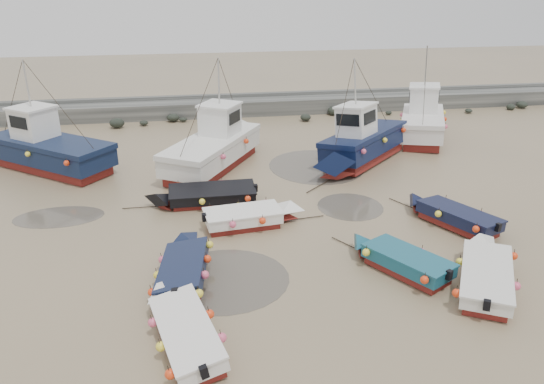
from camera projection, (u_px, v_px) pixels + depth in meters
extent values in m
plane|color=#8E7A5B|center=(289.00, 235.00, 23.17)|extent=(120.00, 120.00, 0.00)
cube|color=slate|center=(236.00, 107.00, 43.02)|extent=(60.00, 2.20, 1.20)
cube|color=slate|center=(234.00, 95.00, 43.85)|extent=(60.00, 0.60, 0.25)
ellipsoid|color=black|center=(306.00, 117.00, 41.21)|extent=(0.84, 0.86, 0.51)
ellipsoid|color=black|center=(334.00, 111.00, 43.01)|extent=(0.98, 1.07, 0.72)
ellipsoid|color=black|center=(413.00, 111.00, 43.08)|extent=(0.78, 0.90, 0.59)
ellipsoid|color=black|center=(511.00, 107.00, 44.69)|extent=(0.68, 0.72, 0.52)
ellipsoid|color=black|center=(469.00, 111.00, 43.59)|extent=(0.60, 0.70, 0.31)
ellipsoid|color=black|center=(173.00, 118.00, 40.94)|extent=(0.99, 0.80, 0.58)
ellipsoid|color=black|center=(389.00, 113.00, 43.02)|extent=(0.54, 0.46, 0.30)
ellipsoid|color=black|center=(358.00, 113.00, 42.81)|extent=(0.61, 0.47, 0.46)
ellipsoid|color=black|center=(522.00, 105.00, 45.17)|extent=(0.92, 0.97, 0.58)
ellipsoid|color=black|center=(183.00, 119.00, 40.93)|extent=(0.61, 0.53, 0.32)
ellipsoid|color=black|center=(371.00, 110.00, 43.58)|extent=(0.67, 0.55, 0.43)
ellipsoid|color=black|center=(117.00, 123.00, 39.27)|extent=(1.09, 0.88, 0.72)
ellipsoid|color=black|center=(144.00, 123.00, 39.91)|extent=(0.65, 0.60, 0.37)
ellipsoid|color=black|center=(358.00, 114.00, 42.21)|extent=(0.88, 0.64, 0.62)
ellipsoid|color=black|center=(228.00, 120.00, 40.83)|extent=(0.64, 0.62, 0.48)
ellipsoid|color=black|center=(335.00, 113.00, 42.94)|extent=(0.55, 0.45, 0.29)
cylinder|color=#504A3F|center=(223.00, 279.00, 19.74)|extent=(4.95, 4.95, 0.01)
cylinder|color=#504A3F|center=(350.00, 207.00, 25.98)|extent=(3.21, 3.21, 0.01)
cylinder|color=#504A3F|center=(59.00, 217.00, 24.86)|extent=(4.14, 4.14, 0.01)
cylinder|color=#504A3F|center=(316.00, 166.00, 31.50)|extent=(5.62, 5.62, 0.01)
cube|color=maroon|center=(190.00, 342.00, 16.12)|extent=(2.01, 3.84, 0.30)
cube|color=white|center=(189.00, 332.00, 15.98)|extent=(2.28, 4.14, 0.45)
pyramid|color=white|center=(172.00, 282.00, 17.79)|extent=(1.57, 1.02, 0.90)
cube|color=brown|center=(189.00, 328.00, 15.92)|extent=(1.86, 3.47, 0.10)
cube|color=white|center=(189.00, 325.00, 15.88)|extent=(2.36, 4.24, 0.07)
cube|color=black|center=(208.00, 371.00, 14.16)|extent=(0.25, 0.22, 0.35)
cylinder|color=black|center=(168.00, 291.00, 18.95)|extent=(0.49, 1.96, 0.04)
sphere|color=#EF3F16|center=(173.00, 370.00, 14.31)|extent=(0.30, 0.30, 0.30)
sphere|color=#EF3F16|center=(225.00, 341.00, 15.44)|extent=(0.30, 0.30, 0.30)
sphere|color=#EF3F16|center=(163.00, 342.00, 15.37)|extent=(0.30, 0.30, 0.30)
sphere|color=#EF3F16|center=(213.00, 317.00, 16.50)|extent=(0.30, 0.30, 0.30)
sphere|color=#EF3F16|center=(155.00, 319.00, 16.44)|extent=(0.30, 0.30, 0.30)
sphere|color=#EF3F16|center=(202.00, 297.00, 17.57)|extent=(0.30, 0.30, 0.30)
cube|color=maroon|center=(187.00, 278.00, 19.53)|extent=(1.74, 3.43, 0.30)
cube|color=#121B36|center=(186.00, 270.00, 19.39)|extent=(2.01, 3.70, 0.45)
pyramid|color=#121B36|center=(191.00, 233.00, 21.18)|extent=(1.64, 0.91, 0.90)
cube|color=brown|center=(186.00, 266.00, 19.33)|extent=(1.62, 3.10, 0.10)
cube|color=#121B36|center=(185.00, 263.00, 19.29)|extent=(2.08, 3.79, 0.07)
cube|color=black|center=(179.00, 293.00, 17.62)|extent=(0.24, 0.21, 0.35)
cylinder|color=black|center=(195.00, 243.00, 22.36)|extent=(0.30, 1.99, 0.04)
sphere|color=#EF3F16|center=(154.00, 289.00, 18.02)|extent=(0.30, 0.30, 0.30)
sphere|color=#EF3F16|center=(209.00, 279.00, 18.60)|extent=(0.30, 0.30, 0.30)
sphere|color=#EF3F16|center=(160.00, 271.00, 19.06)|extent=(0.30, 0.30, 0.30)
sphere|color=#EF3F16|center=(211.00, 263.00, 19.64)|extent=(0.30, 0.30, 0.30)
sphere|color=#EF3F16|center=(165.00, 256.00, 20.10)|extent=(0.30, 0.30, 0.30)
sphere|color=#EF3F16|center=(213.00, 248.00, 20.68)|extent=(0.30, 0.30, 0.30)
cube|color=maroon|center=(407.00, 270.00, 20.08)|extent=(2.68, 3.29, 0.30)
cube|color=#175266|center=(408.00, 261.00, 19.94)|extent=(2.99, 3.59, 0.45)
pyramid|color=#175266|center=(367.00, 233.00, 21.17)|extent=(1.66, 1.39, 0.90)
cube|color=brown|center=(408.00, 258.00, 19.88)|extent=(2.46, 2.99, 0.10)
cube|color=#175266|center=(408.00, 256.00, 19.84)|extent=(3.08, 3.69, 0.07)
cube|color=black|center=(449.00, 276.00, 18.67)|extent=(0.28, 0.27, 0.35)
cylinder|color=black|center=(350.00, 246.00, 22.13)|extent=(1.07, 1.73, 0.04)
sphere|color=#EF3F16|center=(424.00, 281.00, 18.46)|extent=(0.30, 0.30, 0.30)
sphere|color=#EF3F16|center=(421.00, 252.00, 20.43)|extent=(0.30, 0.30, 0.30)
sphere|color=#EF3F16|center=(366.00, 254.00, 20.29)|extent=(0.30, 0.30, 0.30)
cube|color=maroon|center=(485.00, 285.00, 19.09)|extent=(3.20, 4.10, 0.30)
cube|color=silver|center=(487.00, 276.00, 18.94)|extent=(3.56, 4.48, 0.45)
pyramid|color=silver|center=(489.00, 236.00, 20.90)|extent=(1.78, 1.45, 0.90)
cube|color=brown|center=(487.00, 272.00, 18.88)|extent=(2.94, 3.73, 0.10)
cube|color=silver|center=(488.00, 270.00, 18.85)|extent=(3.67, 4.59, 0.07)
cube|color=black|center=(487.00, 306.00, 16.97)|extent=(0.28, 0.27, 0.35)
cylinder|color=black|center=(485.00, 246.00, 22.11)|extent=(1.05, 1.74, 0.04)
sphere|color=#EF3F16|center=(457.00, 293.00, 17.76)|extent=(0.30, 0.30, 0.30)
sphere|color=#EF3F16|center=(517.00, 287.00, 18.11)|extent=(0.30, 0.30, 0.30)
sphere|color=#EF3F16|center=(460.00, 262.00, 19.70)|extent=(0.30, 0.30, 0.30)
sphere|color=#EF3F16|center=(514.00, 257.00, 20.05)|extent=(0.30, 0.30, 0.30)
cube|color=maroon|center=(213.00, 201.00, 26.29)|extent=(3.85, 1.39, 0.30)
cube|color=black|center=(212.00, 194.00, 26.15)|extent=(4.13, 1.63, 0.45)
pyramid|color=black|center=(162.00, 188.00, 25.60)|extent=(0.71, 1.63, 0.90)
cube|color=brown|center=(212.00, 191.00, 26.09)|extent=(3.47, 1.31, 0.10)
cube|color=black|center=(212.00, 189.00, 26.05)|extent=(4.22, 1.70, 0.07)
cube|color=black|center=(256.00, 188.00, 26.42)|extent=(0.18, 0.22, 0.35)
cylinder|color=black|center=(143.00, 207.00, 25.81)|extent=(2.00, 0.04, 0.04)
sphere|color=#EF3F16|center=(248.00, 197.00, 25.51)|extent=(0.30, 0.30, 0.30)
sphere|color=#EF3F16|center=(222.00, 184.00, 27.05)|extent=(0.30, 0.30, 0.30)
sphere|color=#EF3F16|center=(202.00, 200.00, 25.17)|extent=(0.30, 0.30, 0.30)
sphere|color=#EF3F16|center=(178.00, 187.00, 26.71)|extent=(0.30, 0.30, 0.30)
cube|color=maroon|center=(243.00, 224.00, 23.82)|extent=(3.24, 1.67, 0.30)
cube|color=white|center=(243.00, 216.00, 23.67)|extent=(3.50, 1.93, 0.45)
pyramid|color=white|center=(286.00, 202.00, 24.04)|extent=(0.90, 1.61, 0.90)
cube|color=brown|center=(243.00, 213.00, 23.61)|extent=(2.93, 1.56, 0.10)
cube|color=white|center=(243.00, 211.00, 23.58)|extent=(3.58, 2.00, 0.07)
cube|color=black|center=(204.00, 218.00, 23.15)|extent=(0.21, 0.24, 0.35)
cylinder|color=black|center=(303.00, 219.00, 24.62)|extent=(1.99, 0.29, 0.04)
sphere|color=#EF3F16|center=(210.00, 210.00, 24.07)|extent=(0.30, 0.30, 0.30)
sphere|color=#EF3F16|center=(233.00, 224.00, 22.67)|extent=(0.30, 0.30, 0.30)
sphere|color=#EF3F16|center=(238.00, 207.00, 24.42)|extent=(0.30, 0.30, 0.30)
sphere|color=#EF3F16|center=(262.00, 221.00, 23.02)|extent=(0.30, 0.30, 0.30)
sphere|color=#EF3F16|center=(266.00, 203.00, 24.77)|extent=(0.30, 0.30, 0.30)
cube|color=maroon|center=(457.00, 224.00, 23.79)|extent=(2.70, 3.58, 0.30)
cube|color=black|center=(459.00, 217.00, 23.65)|extent=(3.02, 3.90, 0.45)
pyramid|color=black|center=(421.00, 193.00, 25.07)|extent=(1.73, 1.35, 0.90)
cube|color=brown|center=(459.00, 213.00, 23.59)|extent=(2.49, 3.25, 0.10)
cube|color=black|center=(459.00, 211.00, 23.55)|extent=(3.12, 4.00, 0.07)
cube|color=black|center=(497.00, 228.00, 22.19)|extent=(0.28, 0.26, 0.35)
cylinder|color=black|center=(405.00, 205.00, 26.10)|extent=(0.94, 1.80, 0.04)
sphere|color=#EF3F16|center=(475.00, 231.00, 22.05)|extent=(0.30, 0.30, 0.30)
sphere|color=#EF3F16|center=(480.00, 213.00, 23.76)|extent=(0.30, 0.30, 0.30)
sphere|color=#EF3F16|center=(437.00, 216.00, 23.46)|extent=(0.30, 0.30, 0.30)
sphere|color=#EF3F16|center=(445.00, 200.00, 25.17)|extent=(0.30, 0.30, 0.30)
cube|color=maroon|center=(53.00, 166.00, 30.78)|extent=(7.07, 6.33, 0.55)
cube|color=#0F1C39|center=(51.00, 153.00, 30.50)|extent=(7.73, 6.98, 0.95)
pyramid|color=#0F1C39|center=(0.00, 131.00, 32.23)|extent=(2.82, 3.02, 1.40)
cube|color=brown|center=(50.00, 145.00, 30.30)|extent=(7.53, 6.78, 0.08)
cube|color=#0F1C39|center=(49.00, 142.00, 30.25)|extent=(7.90, 7.13, 0.30)
cube|color=white|center=(34.00, 123.00, 30.36)|extent=(2.76, 2.74, 1.70)
cube|color=white|center=(32.00, 108.00, 30.01)|extent=(2.98, 2.96, 0.12)
cube|color=black|center=(22.00, 117.00, 30.72)|extent=(1.06, 1.30, 0.68)
cylinder|color=#B7B7B2|center=(27.00, 84.00, 29.50)|extent=(0.10, 0.10, 2.60)
sphere|color=#E5567A|center=(67.00, 163.00, 27.77)|extent=(0.30, 0.30, 0.30)
sphere|color=#E5567A|center=(89.00, 145.00, 30.86)|extent=(0.30, 0.30, 0.30)
sphere|color=#E5567A|center=(28.00, 154.00, 29.16)|extent=(0.30, 0.30, 0.30)
sphere|color=#E5567A|center=(53.00, 137.00, 32.26)|extent=(0.30, 0.30, 0.30)
cube|color=maroon|center=(213.00, 164.00, 30.99)|extent=(5.69, 7.46, 0.55)
cube|color=silver|center=(212.00, 152.00, 30.71)|extent=(6.30, 8.12, 0.95)
pyramid|color=silver|center=(243.00, 122.00, 34.31)|extent=(3.04, 2.59, 1.40)
cube|color=brown|center=(212.00, 144.00, 30.52)|extent=(6.12, 7.92, 0.08)
cube|color=silver|center=(212.00, 141.00, 30.46)|extent=(6.44, 8.31, 0.30)
cube|color=white|center=(219.00, 120.00, 31.02)|extent=(2.64, 2.68, 1.70)
cube|color=white|center=(219.00, 105.00, 30.68)|extent=(2.85, 2.89, 0.12)
cube|color=black|center=(227.00, 112.00, 31.81)|extent=(1.40, 0.86, 0.68)
cylinder|color=#B7B7B2|center=(218.00, 81.00, 30.16)|extent=(0.10, 0.10, 2.60)
cylinder|color=black|center=(251.00, 142.00, 35.98)|extent=(1.57, 2.61, 0.05)
sphere|color=#E5567A|center=(161.00, 159.00, 28.36)|extent=(0.30, 0.30, 0.30)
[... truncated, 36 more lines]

